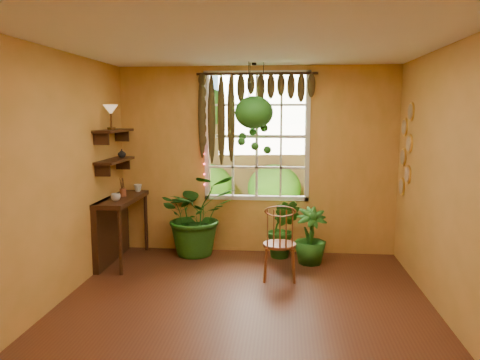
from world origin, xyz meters
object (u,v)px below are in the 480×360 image
Objects in this scene: windsor_chair at (279,254)px; potted_plant_left at (197,214)px; counter_ledge at (115,222)px; potted_plant_mid at (283,229)px; hanging_basket at (254,117)px.

potted_plant_left reaches higher than windsor_chair.
potted_plant_mid is at bearing 8.87° from counter_ledge.
counter_ledge is 2.34m from potted_plant_mid.
counter_ledge is 1.01× the size of potted_plant_left.
hanging_basket is (1.89, 0.26, 1.43)m from counter_ledge.
potted_plant_left is 1.25m from potted_plant_mid.
counter_ledge reaches higher than potted_plant_mid.
potted_plant_left reaches higher than potted_plant_mid.
windsor_chair is 1.53m from potted_plant_left.
potted_plant_mid is 1.62m from hanging_basket.
potted_plant_left is 1.62m from hanging_basket.
potted_plant_left is 1.40× the size of potted_plant_mid.
windsor_chair is (2.27, -0.50, -0.24)m from counter_ledge.
counter_ledge is 2.39m from hanging_basket.
potted_plant_mid is at bearing -2.30° from potted_plant_left.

